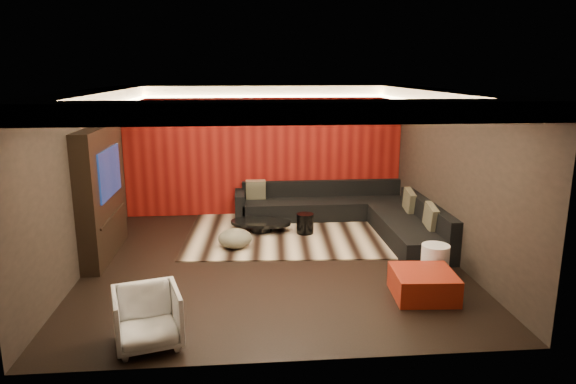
{
  "coord_description": "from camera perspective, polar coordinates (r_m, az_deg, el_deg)",
  "views": [
    {
      "loc": [
        -0.47,
        -8.01,
        3.11
      ],
      "look_at": [
        0.3,
        0.6,
        1.05
      ],
      "focal_mm": 32.0,
      "sensor_mm": 36.0,
      "label": 1
    }
  ],
  "objects": [
    {
      "name": "tv_screen",
      "position": [
        9.05,
        -19.23,
        2.08
      ],
      "size": [
        0.04,
        1.3,
        0.8
      ],
      "primitive_type": "cube",
      "color": "black",
      "rests_on": "ground"
    },
    {
      "name": "armchair",
      "position": [
        6.27,
        -15.36,
        -13.31
      ],
      "size": [
        0.9,
        0.92,
        0.68
      ],
      "primitive_type": "imported",
      "rotation": [
        0.0,
        0.0,
        0.28
      ],
      "color": "white",
      "rests_on": "floor"
    },
    {
      "name": "red_feature_wall",
      "position": [
        11.13,
        -2.63,
        4.54
      ],
      "size": [
        5.98,
        0.05,
        2.78
      ],
      "primitive_type": "cube",
      "color": "#6B0C0A",
      "rests_on": "ground"
    },
    {
      "name": "white_side_table",
      "position": [
        8.21,
        16.0,
        -7.44
      ],
      "size": [
        0.54,
        0.54,
        0.53
      ],
      "primitive_type": "cylinder",
      "rotation": [
        0.0,
        0.0,
        0.34
      ],
      "color": "white",
      "rests_on": "floor"
    },
    {
      "name": "tv_shelf",
      "position": [
        9.22,
        -18.87,
        -2.5
      ],
      "size": [
        0.04,
        1.6,
        0.04
      ],
      "primitive_type": "cube",
      "color": "black",
      "rests_on": "ground"
    },
    {
      "name": "wall_back",
      "position": [
        11.17,
        -2.64,
        4.58
      ],
      "size": [
        6.0,
        0.02,
        2.8
      ],
      "primitive_type": "cube",
      "color": "black",
      "rests_on": "ground"
    },
    {
      "name": "striped_pouf",
      "position": [
        9.23,
        -5.9,
        -5.14
      ],
      "size": [
        0.65,
        0.65,
        0.33
      ],
      "primitive_type": "ellipsoid",
      "rotation": [
        0.0,
        0.0,
        -0.09
      ],
      "color": "beige",
      "rests_on": "rug"
    },
    {
      "name": "sectional_sofa",
      "position": [
        10.51,
        7.2,
        -2.42
      ],
      "size": [
        3.65,
        3.5,
        0.75
      ],
      "color": "black",
      "rests_on": "floor"
    },
    {
      "name": "throw_pillows",
      "position": [
        10.06,
        7.93,
        -1.06
      ],
      "size": [
        3.25,
        2.72,
        0.5
      ],
      "color": "tan",
      "rests_on": "sectional_sofa"
    },
    {
      "name": "wall_right",
      "position": [
        8.9,
        18.02,
        1.66
      ],
      "size": [
        0.02,
        6.0,
        2.8
      ],
      "primitive_type": "cube",
      "color": "black",
      "rests_on": "ground"
    },
    {
      "name": "cove_front",
      "position": [
        5.7,
        -0.37,
        8.26
      ],
      "size": [
        4.8,
        0.08,
        0.04
      ],
      "primitive_type": "cube",
      "color": "#FFD899",
      "rests_on": "ground"
    },
    {
      "name": "rug",
      "position": [
        10.07,
        0.37,
        -4.54
      ],
      "size": [
        4.16,
        3.22,
        0.02
      ],
      "primitive_type": "cube",
      "rotation": [
        0.0,
        0.0,
        -0.06
      ],
      "color": "beige",
      "rests_on": "floor"
    },
    {
      "name": "soffit_back",
      "position": [
        10.73,
        -2.64,
        11.14
      ],
      "size": [
        6.0,
        0.6,
        0.22
      ],
      "primitive_type": "cube",
      "color": "silver",
      "rests_on": "ground"
    },
    {
      "name": "tv_surround",
      "position": [
        9.16,
        -20.03,
        -0.1
      ],
      "size": [
        0.3,
        2.0,
        2.2
      ],
      "primitive_type": "cube",
      "color": "black",
      "rests_on": "ground"
    },
    {
      "name": "drum_stool",
      "position": [
        9.95,
        1.91,
        -3.52
      ],
      "size": [
        0.39,
        0.39,
        0.39
      ],
      "primitive_type": "cylinder",
      "rotation": [
        0.0,
        0.0,
        0.19
      ],
      "color": "black",
      "rests_on": "rug"
    },
    {
      "name": "orange_ottoman",
      "position": [
        7.55,
        14.8,
        -9.86
      ],
      "size": [
        0.89,
        0.89,
        0.37
      ],
      "primitive_type": "cube",
      "rotation": [
        0.0,
        0.0,
        -0.06
      ],
      "color": "maroon",
      "rests_on": "floor"
    },
    {
      "name": "coffee_table",
      "position": [
        10.14,
        -3.04,
        -3.77
      ],
      "size": [
        1.41,
        1.41,
        0.2
      ],
      "primitive_type": "cylinder",
      "rotation": [
        0.0,
        0.0,
        -0.2
      ],
      "color": "black",
      "rests_on": "rug"
    },
    {
      "name": "ceiling",
      "position": [
        8.03,
        -1.79,
        11.25
      ],
      "size": [
        6.0,
        6.0,
        0.02
      ],
      "primitive_type": "cube",
      "color": "silver",
      "rests_on": "ground"
    },
    {
      "name": "floor",
      "position": [
        8.61,
        -1.65,
        -7.85
      ],
      "size": [
        6.0,
        6.0,
        0.02
      ],
      "primitive_type": "cube",
      "color": "black",
      "rests_on": "ground"
    },
    {
      "name": "soffit_left",
      "position": [
        8.33,
        -20.94,
        9.64
      ],
      "size": [
        0.6,
        4.8,
        0.22
      ],
      "primitive_type": "cube",
      "color": "silver",
      "rests_on": "ground"
    },
    {
      "name": "cove_left",
      "position": [
        8.25,
        -18.59,
        9.17
      ],
      "size": [
        0.08,
        4.8,
        0.04
      ],
      "primitive_type": "cube",
      "color": "#FFD899",
      "rests_on": "ground"
    },
    {
      "name": "soffit_front",
      "position": [
        5.35,
        -0.07,
        8.89
      ],
      "size": [
        6.0,
        0.6,
        0.22
      ],
      "primitive_type": "cube",
      "color": "silver",
      "rests_on": "ground"
    },
    {
      "name": "wall_left",
      "position": [
        8.58,
        -22.21,
        0.89
      ],
      "size": [
        0.02,
        6.0,
        2.8
      ],
      "primitive_type": "cube",
      "color": "black",
      "rests_on": "ground"
    },
    {
      "name": "soffit_right",
      "position": [
        8.63,
        16.72,
        10.05
      ],
      "size": [
        0.6,
        4.8,
        0.22
      ],
      "primitive_type": "cube",
      "color": "silver",
      "rests_on": "ground"
    },
    {
      "name": "cove_back",
      "position": [
        10.4,
        -2.55,
        10.57
      ],
      "size": [
        4.8,
        0.08,
        0.04
      ],
      "primitive_type": "cube",
      "color": "#FFD899",
      "rests_on": "ground"
    },
    {
      "name": "cove_right",
      "position": [
        8.51,
        14.52,
        9.54
      ],
      "size": [
        0.08,
        4.8,
        0.04
      ],
      "primitive_type": "cube",
      "color": "#FFD899",
      "rests_on": "ground"
    }
  ]
}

